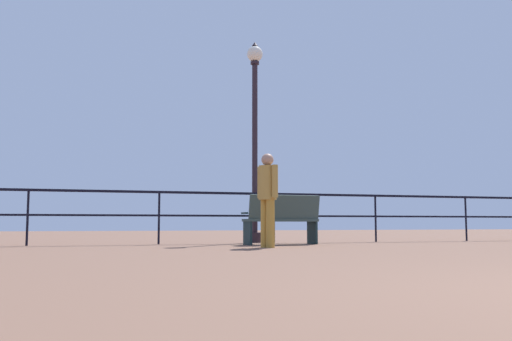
# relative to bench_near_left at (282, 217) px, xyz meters

# --- Properties ---
(pier_railing) EXTENTS (19.69, 0.05, 1.07)m
(pier_railing) POSITION_rel_bench_near_left_xyz_m (0.14, 0.91, 0.26)
(pier_railing) COLOR black
(pier_railing) RESTS_ON ground_plane
(bench_near_left) EXTENTS (1.53, 0.70, 0.98)m
(bench_near_left) POSITION_rel_bench_near_left_xyz_m (0.00, 0.00, 0.00)
(bench_near_left) COLOR #334542
(bench_near_left) RESTS_ON ground_plane
(lamppost_center) EXTENTS (0.36, 0.36, 4.49)m
(lamppost_center) POSITION_rel_bench_near_left_xyz_m (-0.19, 1.24, 2.10)
(lamppost_center) COLOR black
(lamppost_center) RESTS_ON ground_plane
(person_at_railing) EXTENTS (0.31, 0.51, 1.64)m
(person_at_railing) POSITION_rel_bench_near_left_xyz_m (-0.72, -1.19, 0.40)
(person_at_railing) COLOR #AE7F2E
(person_at_railing) RESTS_ON ground_plane
(seagull_on_rail) EXTENTS (0.22, 0.41, 0.19)m
(seagull_on_rail) POSITION_rel_bench_near_left_xyz_m (-0.02, 0.89, 0.61)
(seagull_on_rail) COLOR silver
(seagull_on_rail) RESTS_ON pier_railing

